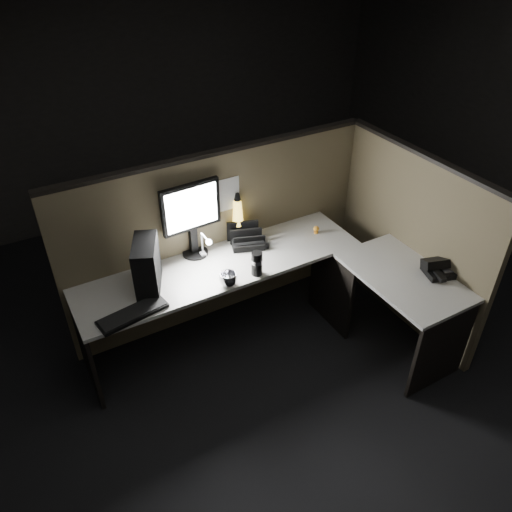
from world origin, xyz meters
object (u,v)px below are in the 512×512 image
lava_lamp (238,220)px  desk_phone (438,268)px  pc_tower (147,265)px  monitor (191,213)px  keyboard (133,314)px

lava_lamp → desk_phone: lava_lamp is taller
pc_tower → monitor: size_ratio=0.61×
pc_tower → lava_lamp: 0.91m
keyboard → desk_phone: 2.28m
pc_tower → desk_phone: bearing=-1.7°
monitor → desk_phone: 1.93m
pc_tower → keyboard: 0.37m
lava_lamp → keyboard: bearing=-155.3°
monitor → lava_lamp: monitor is taller
pc_tower → keyboard: pc_tower is taller
lava_lamp → desk_phone: (1.09, -1.19, -0.13)m
monitor → lava_lamp: 0.46m
monitor → keyboard: (-0.67, -0.48, -0.36)m
pc_tower → monitor: monitor is taller
pc_tower → desk_phone: (1.96, -0.94, -0.14)m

